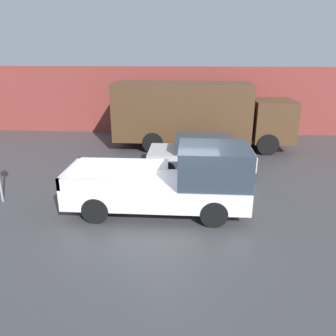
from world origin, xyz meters
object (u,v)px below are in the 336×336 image
delivery_truck (197,113)px  newspaper_box (122,124)px  pickup_truck (175,181)px  car (202,154)px

delivery_truck → newspaper_box: 5.44m
pickup_truck → newspaper_box: (-3.70, 10.08, -0.42)m
car → newspaper_box: (-4.63, 6.33, -0.17)m
car → delivery_truck: 3.63m
car → newspaper_box: car is taller
newspaper_box → pickup_truck: bearing=-69.9°
car → newspaper_box: size_ratio=3.78×
car → delivery_truck: delivery_truck is taller
delivery_truck → car: bearing=-87.1°
car → newspaper_box: bearing=126.2°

